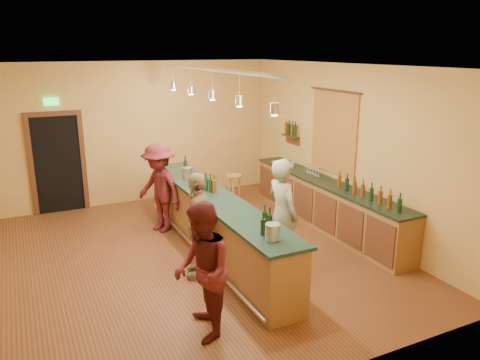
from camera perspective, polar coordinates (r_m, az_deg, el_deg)
name	(u,v)px	position (r m, az deg, el deg)	size (l,w,h in m)	color
floor	(189,257)	(8.20, -6.24, -9.35)	(7.00, 7.00, 0.00)	#583019
ceiling	(183,66)	(7.43, -6.99, 13.61)	(6.50, 7.00, 0.02)	silver
wall_back	(135,133)	(10.96, -12.73, 5.58)	(6.50, 0.02, 3.20)	gold
wall_front	(306,246)	(4.66, 8.02, -8.00)	(6.50, 0.02, 3.20)	gold
wall_right	(347,149)	(9.21, 12.87, 3.69)	(0.02, 7.00, 3.20)	gold
doorway	(58,161)	(10.78, -21.35, 2.14)	(1.15, 0.09, 2.48)	black
tapestry	(334,133)	(9.46, 11.36, 5.63)	(0.03, 1.40, 1.60)	maroon
bottle_shelf	(291,131)	(10.68, 6.21, 5.98)	(0.17, 0.55, 0.54)	#452214
back_counter	(326,203)	(9.47, 10.45, -2.83)	(0.60, 4.55, 1.27)	olive
tasting_bar	(214,220)	(8.12, -3.14, -4.89)	(0.73, 5.10, 1.38)	olive
pendant_track	(212,80)	(7.61, -3.41, 12.10)	(0.11, 4.60, 0.50)	silver
bartender	(282,215)	(7.48, 5.17, -4.22)	(0.67, 0.44, 1.83)	gray
customer_a	(202,272)	(5.77, -4.64, -11.07)	(0.84, 0.66, 1.73)	#59191E
customer_b	(198,225)	(7.26, -5.11, -5.50)	(0.99, 0.41, 1.68)	#997A51
customer_c	(159,188)	(9.14, -9.81, -0.98)	(1.12, 0.64, 1.74)	#59191E
bar_stool	(234,181)	(10.58, -0.72, -0.13)	(0.35, 0.35, 0.71)	#AA714D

